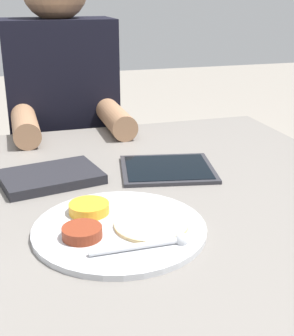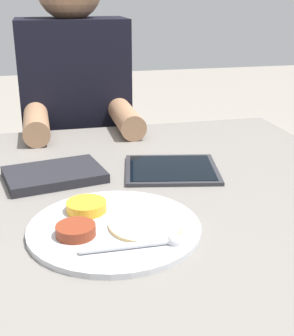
# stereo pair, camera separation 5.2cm
# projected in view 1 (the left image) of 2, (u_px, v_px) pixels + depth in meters

# --- Properties ---
(dining_table) EXTENTS (0.93, 0.96, 0.73)m
(dining_table) POSITION_uv_depth(u_px,v_px,m) (154.00, 333.00, 1.08)
(dining_table) COLOR slate
(dining_table) RESTS_ON ground_plane
(thali_tray) EXTENTS (0.29, 0.29, 0.03)m
(thali_tray) POSITION_uv_depth(u_px,v_px,m) (118.00, 227.00, 0.78)
(thali_tray) COLOR #B7BABF
(thali_tray) RESTS_ON dining_table
(red_notebook) EXTENTS (0.22, 0.18, 0.02)m
(red_notebook) POSITION_uv_depth(u_px,v_px,m) (51.00, 177.00, 0.98)
(red_notebook) COLOR silver
(red_notebook) RESTS_ON dining_table
(tablet_device) EXTENTS (0.23, 0.22, 0.01)m
(tablet_device) POSITION_uv_depth(u_px,v_px,m) (167.00, 169.00, 1.04)
(tablet_device) COLOR #28282D
(tablet_device) RESTS_ON dining_table
(person_diner) EXTENTS (0.34, 0.44, 1.22)m
(person_diner) POSITION_uv_depth(u_px,v_px,m) (66.00, 159.00, 1.55)
(person_diner) COLOR black
(person_diner) RESTS_ON ground_plane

